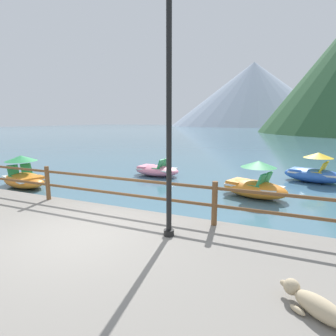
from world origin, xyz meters
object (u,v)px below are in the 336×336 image
(pedal_boat_3, at_px, (314,172))
(pedal_boat_4, at_px, (157,170))
(dog_resting, at_px, (314,304))
(lamp_post, at_px, (169,92))
(pedal_boat_1, at_px, (254,185))
(pedal_boat_0, at_px, (24,177))

(pedal_boat_3, bearing_deg, pedal_boat_4, -167.92)
(dog_resting, relative_size, pedal_boat_4, 0.37)
(lamp_post, relative_size, pedal_boat_3, 1.73)
(pedal_boat_1, bearing_deg, lamp_post, -102.08)
(lamp_post, bearing_deg, pedal_boat_4, 117.69)
(pedal_boat_1, bearing_deg, pedal_boat_4, 157.38)
(pedal_boat_4, bearing_deg, pedal_boat_1, -22.62)
(pedal_boat_3, bearing_deg, pedal_boat_1, -121.32)
(dog_resting, xyz_separation_m, pedal_boat_0, (-9.88, 4.14, -0.11))
(pedal_boat_0, bearing_deg, pedal_boat_3, 27.56)
(lamp_post, relative_size, dog_resting, 5.37)
(dog_resting, height_order, pedal_boat_4, pedal_boat_4)
(pedal_boat_0, height_order, pedal_boat_4, pedal_boat_0)
(pedal_boat_1, xyz_separation_m, pedal_boat_3, (2.07, 3.40, -0.00))
(lamp_post, bearing_deg, pedal_boat_0, 159.37)
(pedal_boat_3, bearing_deg, lamp_post, -110.53)
(pedal_boat_1, bearing_deg, pedal_boat_3, 58.68)
(lamp_post, height_order, pedal_boat_1, lamp_post)
(lamp_post, bearing_deg, pedal_boat_1, 77.92)
(lamp_post, height_order, pedal_boat_0, lamp_post)
(lamp_post, height_order, pedal_boat_3, lamp_post)
(dog_resting, distance_m, pedal_boat_4, 10.21)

